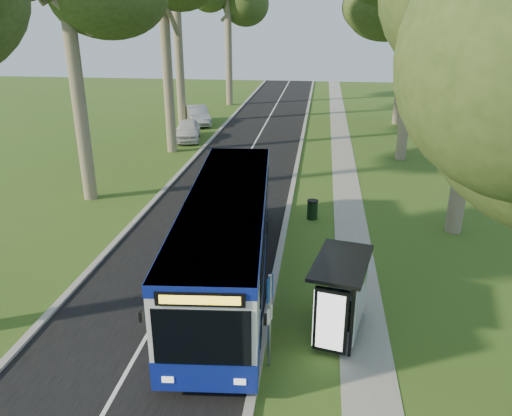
{
  "coord_description": "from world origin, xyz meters",
  "views": [
    {
      "loc": [
        1.42,
        -15.49,
        9.05
      ],
      "look_at": [
        -1.09,
        3.59,
        1.6
      ],
      "focal_mm": 35.0,
      "sensor_mm": 36.0,
      "label": 1
    }
  ],
  "objects": [
    {
      "name": "car_silver",
      "position": [
        -9.47,
        27.49,
        0.8
      ],
      "size": [
        3.45,
        5.11,
        1.59
      ],
      "primitive_type": "imported",
      "rotation": [
        0.0,
        0.0,
        0.4
      ],
      "color": "#9EA1A5",
      "rests_on": "ground"
    },
    {
      "name": "road",
      "position": [
        -3.5,
        10.0,
        0.01
      ],
      "size": [
        7.0,
        100.0,
        0.02
      ],
      "primitive_type": "cube",
      "color": "black",
      "rests_on": "ground"
    },
    {
      "name": "centre_line",
      "position": [
        -3.5,
        10.0,
        0.02
      ],
      "size": [
        0.12,
        100.0,
        0.0
      ],
      "primitive_type": "cube",
      "color": "white",
      "rests_on": "road"
    },
    {
      "name": "car_white",
      "position": [
        -8.79,
        21.56,
        0.77
      ],
      "size": [
        2.66,
        4.8,
        1.54
      ],
      "primitive_type": "imported",
      "rotation": [
        0.0,
        0.0,
        0.19
      ],
      "color": "silver",
      "rests_on": "ground"
    },
    {
      "name": "kerb_west",
      "position": [
        -7.0,
        10.0,
        0.06
      ],
      "size": [
        0.25,
        100.0,
        0.12
      ],
      "primitive_type": "cube",
      "color": "#9E9B93",
      "rests_on": "ground"
    },
    {
      "name": "litter_bin",
      "position": [
        1.2,
        6.64,
        0.47
      ],
      "size": [
        0.53,
        0.53,
        0.93
      ],
      "rotation": [
        0.0,
        0.0,
        -0.04
      ],
      "color": "black",
      "rests_on": "ground"
    },
    {
      "name": "bus_shelter",
      "position": [
        2.34,
        -2.69,
        1.67
      ],
      "size": [
        2.04,
        3.02,
        2.38
      ],
      "rotation": [
        0.0,
        0.0,
        -0.21
      ],
      "color": "black",
      "rests_on": "ground"
    },
    {
      "name": "bus_stop_sign",
      "position": [
        0.3,
        -4.23,
        1.74
      ],
      "size": [
        0.13,
        0.4,
        2.83
      ],
      "rotation": [
        0.0,
        0.0,
        -0.21
      ],
      "color": "gray",
      "rests_on": "ground"
    },
    {
      "name": "ground",
      "position": [
        0.0,
        0.0,
        0.0
      ],
      "size": [
        120.0,
        120.0,
        0.0
      ],
      "primitive_type": "plane",
      "color": "#385B1C",
      "rests_on": "ground"
    },
    {
      "name": "footpath",
      "position": [
        3.0,
        10.0,
        0.01
      ],
      "size": [
        1.5,
        100.0,
        0.02
      ],
      "primitive_type": "cube",
      "color": "gray",
      "rests_on": "ground"
    },
    {
      "name": "tree_east_d",
      "position": [
        8.0,
        30.0,
        9.74
      ],
      "size": [
        5.2,
        5.2,
        13.13
      ],
      "color": "#7A6B56",
      "rests_on": "ground"
    },
    {
      "name": "bus",
      "position": [
        -1.67,
        0.31,
        1.73
      ],
      "size": [
        3.72,
        12.76,
        3.34
      ],
      "rotation": [
        0.0,
        0.0,
        0.09
      ],
      "color": "white",
      "rests_on": "ground"
    },
    {
      "name": "kerb_east",
      "position": [
        0.0,
        10.0,
        0.06
      ],
      "size": [
        0.25,
        100.0,
        0.12
      ],
      "primitive_type": "cube",
      "color": "#9E9B93",
      "rests_on": "ground"
    }
  ]
}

